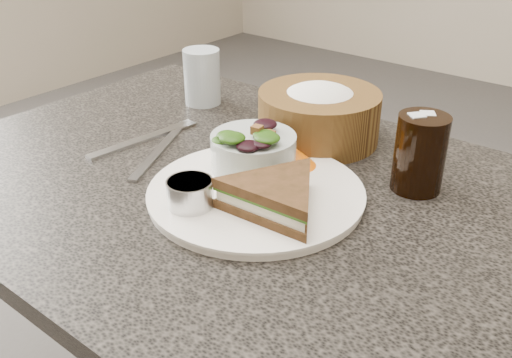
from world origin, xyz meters
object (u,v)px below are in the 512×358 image
(salad_bowl, at_px, (253,146))
(water_glass, at_px, (202,77))
(bread_basket, at_px, (319,108))
(cola_glass, at_px, (420,149))
(sandwich, at_px, (276,196))
(dinner_plate, at_px, (256,194))
(dressing_ramekin, at_px, (190,193))

(salad_bowl, height_order, water_glass, water_glass)
(salad_bowl, distance_m, bread_basket, 0.17)
(bread_basket, bearing_deg, cola_glass, -15.31)
(sandwich, bearing_deg, salad_bowl, 139.43)
(dinner_plate, distance_m, salad_bowl, 0.08)
(cola_glass, xyz_separation_m, water_glass, (-0.48, 0.06, -0.01))
(dressing_ramekin, bearing_deg, water_glass, 131.14)
(dressing_ramekin, bearing_deg, salad_bowl, 91.47)
(sandwich, height_order, bread_basket, bread_basket)
(sandwich, relative_size, dressing_ramekin, 2.70)
(dressing_ramekin, bearing_deg, cola_glass, 51.14)
(water_glass, bearing_deg, sandwich, -34.50)
(salad_bowl, bearing_deg, dressing_ramekin, -88.53)
(bread_basket, bearing_deg, water_glass, 178.81)
(sandwich, height_order, dressing_ramekin, sandwich)
(water_glass, bearing_deg, salad_bowl, -33.20)
(dinner_plate, height_order, bread_basket, bread_basket)
(dinner_plate, bearing_deg, bread_basket, 100.73)
(dressing_ramekin, distance_m, water_glass, 0.42)
(dinner_plate, relative_size, salad_bowl, 2.37)
(sandwich, distance_m, cola_glass, 0.22)
(sandwich, bearing_deg, dinner_plate, 150.12)
(dinner_plate, bearing_deg, dressing_ramekin, -115.01)
(salad_bowl, height_order, cola_glass, cola_glass)
(water_glass, bearing_deg, bread_basket, -1.19)
(dressing_ramekin, height_order, cola_glass, cola_glass)
(dinner_plate, relative_size, bread_basket, 1.47)
(water_glass, bearing_deg, dressing_ramekin, -48.86)
(salad_bowl, bearing_deg, cola_glass, 29.20)
(sandwich, relative_size, water_glass, 1.57)
(salad_bowl, distance_m, dressing_ramekin, 0.14)
(dinner_plate, bearing_deg, cola_glass, 45.41)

